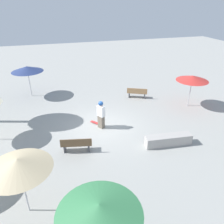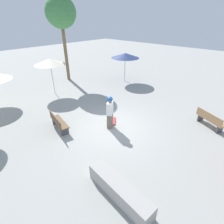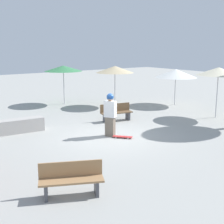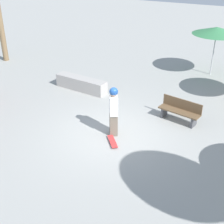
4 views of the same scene
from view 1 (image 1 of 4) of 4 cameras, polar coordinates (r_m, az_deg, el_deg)
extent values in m
plane|color=#9E9E99|center=(13.78, -2.52, -3.82)|extent=(60.00, 60.00, 0.00)
cube|color=#726656|center=(13.50, -2.84, -2.54)|extent=(0.41, 0.45, 0.81)
cube|color=white|center=(13.15, -2.91, 0.25)|extent=(0.47, 0.54, 0.67)
sphere|color=tan|center=(12.94, -2.96, 2.09)|extent=(0.26, 0.26, 0.26)
sphere|color=#1E478C|center=(12.93, -2.96, 2.22)|extent=(0.30, 0.30, 0.30)
cube|color=red|center=(14.09, -4.23, -2.82)|extent=(0.66, 0.75, 0.02)
cylinder|color=silver|center=(14.18, -5.22, -2.80)|extent=(0.06, 0.06, 0.05)
cylinder|color=silver|center=(14.30, -4.80, -2.52)|extent=(0.06, 0.06, 0.05)
cylinder|color=silver|center=(13.91, -3.63, -3.38)|extent=(0.06, 0.06, 0.05)
cylinder|color=silver|center=(14.03, -3.21, -3.09)|extent=(0.06, 0.06, 0.05)
cube|color=#A8A39E|center=(12.39, 14.47, -7.12)|extent=(2.60, 0.82, 0.59)
cube|color=#47474C|center=(11.86, -12.21, -9.15)|extent=(0.16, 0.40, 0.40)
cube|color=#47474C|center=(11.74, -6.10, -9.03)|extent=(0.16, 0.40, 0.40)
cube|color=brown|center=(11.65, -9.25, -8.22)|extent=(1.66, 0.77, 0.05)
cube|color=brown|center=(11.36, -9.40, -7.88)|extent=(1.57, 0.38, 0.40)
cube|color=#47474C|center=(17.90, 4.53, 4.54)|extent=(0.25, 0.39, 0.40)
cube|color=#47474C|center=(17.85, 8.53, 4.25)|extent=(0.25, 0.39, 0.40)
cube|color=#9E754C|center=(17.78, 6.56, 5.07)|extent=(1.63, 1.10, 0.05)
cube|color=#9E754C|center=(17.51, 6.56, 5.50)|extent=(1.46, 0.74, 0.40)
cylinder|color=#B7B7BC|center=(8.81, -22.00, -17.92)|extent=(0.05, 0.05, 2.33)
cone|color=#C6B289|center=(8.10, -23.38, -12.36)|extent=(2.29, 2.29, 0.41)
cylinder|color=#B7B7BC|center=(16.96, 19.70, 4.96)|extent=(0.05, 0.05, 2.22)
cone|color=red|center=(16.61, 20.28, 8.32)|extent=(2.27, 2.27, 0.37)
cylinder|color=#B7B7BC|center=(18.94, -20.73, 7.27)|extent=(0.05, 0.05, 2.34)
cone|color=navy|center=(18.62, -21.30, 10.45)|extent=(2.44, 2.44, 0.41)
cone|color=#387F4C|center=(6.25, -3.37, -23.96)|extent=(2.37, 2.37, 0.35)
camera|label=2|loc=(10.08, 38.60, 10.86)|focal=28.00mm
camera|label=3|loc=(23.92, 8.99, 18.88)|focal=50.00mm
camera|label=4|loc=(19.96, -22.55, 21.97)|focal=50.00mm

